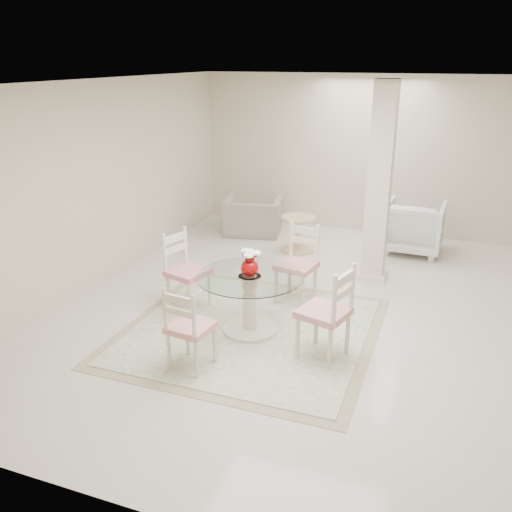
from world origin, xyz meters
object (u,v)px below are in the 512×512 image
(dining_chair_north, at_px, (299,258))
(side_table, at_px, (298,235))
(column, at_px, (379,185))
(red_vase, at_px, (250,263))
(dining_chair_west, at_px, (183,265))
(recliner_taupe, at_px, (252,216))
(armchair_white, at_px, (414,227))
(dining_chair_east, at_px, (331,307))
(dining_table, at_px, (250,303))
(dining_chair_south, at_px, (187,323))

(dining_chair_north, height_order, side_table, dining_chair_north)
(column, bearing_deg, red_vase, -116.94)
(dining_chair_west, bearing_deg, recliner_taupe, 21.40)
(red_vase, height_order, side_table, red_vase)
(column, distance_m, recliner_taupe, 2.85)
(column, xyz_separation_m, red_vase, (-1.06, -2.09, -0.51))
(column, bearing_deg, recliner_taupe, 150.44)
(dining_chair_west, height_order, armchair_white, dining_chair_west)
(red_vase, xyz_separation_m, dining_chair_west, (-0.98, 0.29, -0.26))
(dining_chair_east, distance_m, recliner_taupe, 4.33)
(dining_chair_north, distance_m, side_table, 1.94)
(dining_chair_east, height_order, side_table, dining_chair_east)
(dining_chair_north, height_order, recliner_taupe, dining_chair_north)
(dining_chair_north, height_order, armchair_white, dining_chair_north)
(dining_table, height_order, dining_chair_west, dining_chair_west)
(dining_table, relative_size, armchair_white, 1.32)
(dining_chair_east, bearing_deg, armchair_white, -171.80)
(red_vase, distance_m, dining_chair_east, 1.05)
(red_vase, height_order, armchair_white, red_vase)
(dining_chair_west, height_order, side_table, dining_chair_west)
(dining_table, relative_size, dining_chair_east, 1.04)
(dining_table, bearing_deg, side_table, 95.13)
(side_table, bearing_deg, column, -29.22)
(column, distance_m, dining_chair_west, 2.82)
(dining_chair_south, bearing_deg, armchair_white, -104.27)
(red_vase, relative_size, recliner_taupe, 0.30)
(column, distance_m, dining_table, 2.54)
(dining_chair_south, relative_size, armchair_white, 1.11)
(dining_chair_east, relative_size, dining_chair_south, 1.15)
(dining_table, height_order, armchair_white, armchair_white)
(column, distance_m, armchair_white, 1.70)
(dining_table, xyz_separation_m, red_vase, (0.00, -0.00, 0.49))
(dining_chair_south, distance_m, recliner_taupe, 4.49)
(red_vase, bearing_deg, dining_chair_south, -106.18)
(dining_table, distance_m, dining_chair_east, 1.06)
(red_vase, height_order, dining_chair_west, dining_chair_west)
(red_vase, relative_size, dining_chair_east, 0.26)
(dining_chair_west, relative_size, recliner_taupe, 1.08)
(dining_chair_east, relative_size, dining_chair_north, 1.03)
(dining_chair_north, distance_m, armchair_white, 2.74)
(dining_table, xyz_separation_m, side_table, (-0.25, 2.82, -0.09))
(recliner_taupe, bearing_deg, armchair_white, 168.87)
(armchair_white, xyz_separation_m, side_table, (-1.73, -0.62, -0.15))
(armchair_white, bearing_deg, dining_chair_north, 66.64)
(armchair_white, bearing_deg, recliner_taupe, 3.35)
(recliner_taupe, bearing_deg, side_table, 138.12)
(dining_chair_west, bearing_deg, column, -32.41)
(red_vase, xyz_separation_m, dining_chair_north, (0.29, 0.98, -0.25))
(red_vase, relative_size, side_table, 0.53)
(red_vase, distance_m, recliner_taupe, 3.66)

